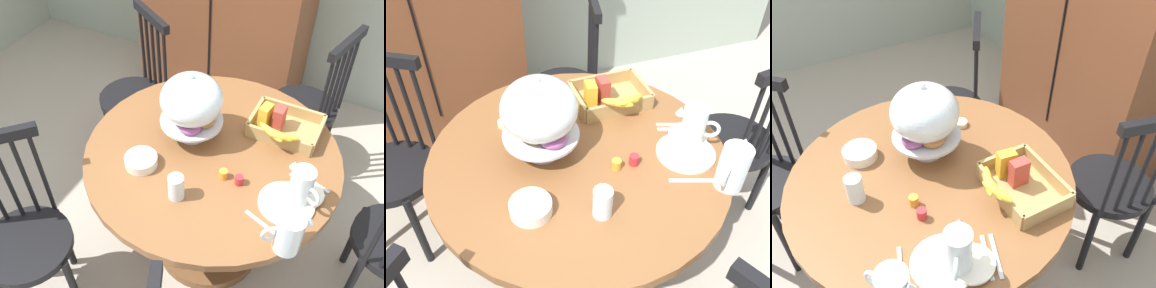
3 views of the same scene
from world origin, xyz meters
TOP-DOWN VIEW (x-y plane):
  - dining_table at (0.09, 0.18)m, footprint 1.13×1.13m
  - windsor_chair_near_window at (-0.64, 0.65)m, footprint 0.46×0.46m
  - windsor_chair_far_side at (0.95, 0.27)m, footprint 0.40×0.40m
  - windsor_chair_host_seat at (0.32, 1.01)m, footprint 0.42×0.42m
  - pastry_stand_with_dome at (-0.04, 0.22)m, footprint 0.28×0.28m
  - orange_juice_pitcher at (0.52, -0.14)m, footprint 0.16×0.12m
  - milk_pitcher at (0.50, 0.08)m, footprint 0.16×0.12m
  - cereal_basket at (0.31, 0.43)m, footprint 0.32×0.30m
  - china_plate_large at (0.47, 0.04)m, footprint 0.22×0.22m
  - china_plate_small at (0.52, 0.12)m, footprint 0.15×0.15m
  - cereal_bowl at (-0.15, -0.03)m, footprint 0.14×0.14m
  - drinking_glass at (0.06, -0.12)m, footprint 0.06×0.06m
  - butter_dish at (-0.14, 0.43)m, footprint 0.06×0.06m
  - jam_jar_strawberry at (0.26, 0.06)m, footprint 0.04×0.04m
  - jam_jar_apricot at (0.19, 0.06)m, footprint 0.04×0.04m
  - table_knife at (0.51, 0.17)m, footprint 0.16×0.07m
  - dinner_fork at (0.52, 0.20)m, footprint 0.16×0.07m
  - soup_spoon at (0.42, -0.09)m, footprint 0.16×0.07m

SIDE VIEW (x-z plane):
  - windsor_chair_near_window at x=-0.64m, z-range -0.03..0.94m
  - windsor_chair_far_side at x=0.95m, z-range -0.03..0.94m
  - windsor_chair_host_seat at x=0.32m, z-range -0.03..0.94m
  - dining_table at x=0.09m, z-range 0.14..0.88m
  - table_knife at x=0.51m, z-range 0.74..0.75m
  - dinner_fork at x=0.52m, z-range 0.74..0.75m
  - soup_spoon at x=0.42m, z-range 0.74..0.75m
  - china_plate_large at x=0.47m, z-range 0.74..0.75m
  - butter_dish at x=-0.14m, z-range 0.74..0.76m
  - china_plate_small at x=0.52m, z-range 0.75..0.76m
  - jam_jar_strawberry at x=0.26m, z-range 0.74..0.78m
  - jam_jar_apricot at x=0.19m, z-range 0.74..0.78m
  - cereal_bowl at x=-0.15m, z-range 0.74..0.78m
  - cereal_basket at x=0.31m, z-range 0.72..0.84m
  - drinking_glass at x=0.06m, z-range 0.74..0.85m
  - orange_juice_pitcher at x=0.52m, z-range 0.73..0.90m
  - milk_pitcher at x=0.50m, z-range 0.73..0.91m
  - pastry_stand_with_dome at x=-0.04m, z-range 0.76..1.11m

